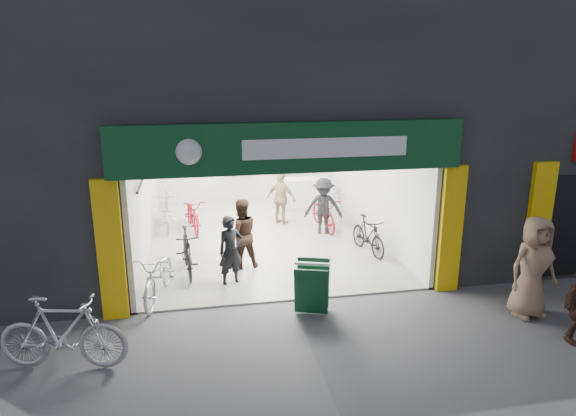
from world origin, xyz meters
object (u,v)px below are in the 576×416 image
object	(u,v)px
parked_bike	(62,333)
pedestrian_near	(533,267)
sandwich_board	(312,286)
bike_left_front	(159,275)
bike_right_front	(368,235)

from	to	relation	value
parked_bike	pedestrian_near	distance (m)	8.01
parked_bike	sandwich_board	world-z (taller)	parked_bike
parked_bike	bike_left_front	bearing A→B (deg)	-18.73
bike_right_front	parked_bike	bearing A→B (deg)	-157.89
bike_left_front	pedestrian_near	bearing A→B (deg)	-4.70
pedestrian_near	sandwich_board	xyz separation A→B (m)	(-3.89, 0.86, -0.42)
bike_left_front	sandwich_board	xyz separation A→B (m)	(2.81, -1.10, 0.02)
bike_left_front	pedestrian_near	distance (m)	7.00
bike_right_front	parked_bike	xyz separation A→B (m)	(-6.17, -3.84, 0.13)
parked_bike	pedestrian_near	xyz separation A→B (m)	(8.00, 0.23, 0.36)
bike_left_front	sandwich_board	size ratio (longest dim) A/B	2.02
parked_bike	pedestrian_near	world-z (taller)	pedestrian_near
bike_left_front	parked_bike	bearing A→B (deg)	-109.07
bike_left_front	pedestrian_near	size ratio (longest dim) A/B	1.01
bike_right_front	parked_bike	world-z (taller)	parked_bike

